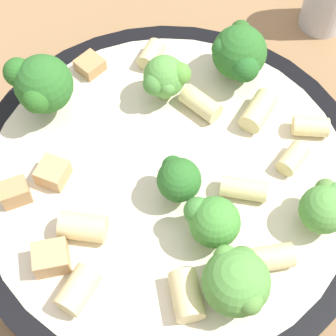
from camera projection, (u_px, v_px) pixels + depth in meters
ground_plane at (168, 201)px, 0.40m from camera, size 2.00×2.00×0.00m
pasta_bowl at (168, 187)px, 0.38m from camera, size 0.27×0.27×0.04m
broccoli_floret_0 at (178, 178)px, 0.35m from camera, size 0.03×0.03×0.03m
broccoli_floret_1 at (165, 78)px, 0.39m from camera, size 0.03×0.03×0.04m
broccoli_floret_2 at (325, 207)px, 0.34m from camera, size 0.03×0.03×0.03m
broccoli_floret_3 at (212, 220)px, 0.33m from camera, size 0.03×0.03×0.04m
broccoli_floret_4 at (238, 280)px, 0.31m from camera, size 0.04×0.04×0.04m
broccoli_floret_5 at (41, 84)px, 0.37m from camera, size 0.04×0.04×0.05m
broccoli_floret_6 at (239, 53)px, 0.39m from camera, size 0.04×0.04×0.04m
rigatoni_0 at (243, 189)px, 0.36m from camera, size 0.03×0.03×0.01m
rigatoni_1 at (186, 295)px, 0.32m from camera, size 0.02×0.03×0.02m
rigatoni_2 at (258, 111)px, 0.39m from camera, size 0.03×0.03×0.02m
rigatoni_3 at (151, 55)px, 0.42m from camera, size 0.03×0.02×0.01m
rigatoni_4 at (77, 290)px, 0.32m from camera, size 0.03×0.03×0.02m
rigatoni_5 at (201, 104)px, 0.39m from camera, size 0.02×0.03×0.01m
rigatoni_6 at (83, 227)px, 0.34m from camera, size 0.03×0.03×0.02m
rigatoni_7 at (293, 158)px, 0.37m from camera, size 0.03×0.02×0.01m
rigatoni_8 at (270, 258)px, 0.33m from camera, size 0.03×0.02×0.02m
rigatoni_9 at (310, 127)px, 0.38m from camera, size 0.03×0.02×0.01m
chicken_chunk_0 at (15, 193)px, 0.36m from camera, size 0.02×0.01×0.01m
chicken_chunk_1 at (90, 65)px, 0.41m from camera, size 0.02×0.02×0.01m
chicken_chunk_2 at (53, 173)px, 0.37m from camera, size 0.03×0.03×0.01m
chicken_chunk_3 at (51, 258)px, 0.33m from camera, size 0.02×0.02×0.02m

